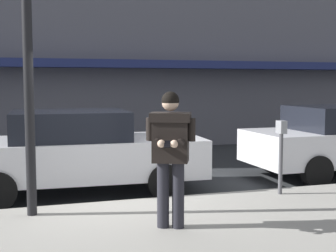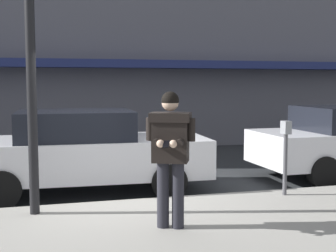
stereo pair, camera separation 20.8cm
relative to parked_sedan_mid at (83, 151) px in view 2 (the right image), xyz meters
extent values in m
plane|color=#2B2D30|center=(0.54, -1.07, -0.79)|extent=(80.00, 80.00, 0.00)
cube|color=silver|center=(1.54, -1.02, -0.79)|extent=(28.00, 0.12, 0.01)
cube|color=navy|center=(1.54, 5.08, 1.81)|extent=(26.60, 0.70, 0.24)
cube|color=silver|center=(0.04, 0.00, -0.12)|extent=(4.57, 2.01, 0.70)
cube|color=black|center=(-0.14, 0.01, 0.49)|extent=(2.14, 1.73, 0.52)
cylinder|color=black|center=(1.47, 0.79, -0.47)|extent=(0.65, 0.25, 0.64)
cylinder|color=black|center=(1.40, -0.92, -0.47)|extent=(0.65, 0.25, 0.64)
cylinder|color=black|center=(-1.32, 0.91, -0.47)|extent=(0.65, 0.25, 0.64)
cylinder|color=black|center=(-1.39, -0.80, -0.47)|extent=(0.65, 0.25, 0.64)
cylinder|color=black|center=(4.49, 0.81, -0.47)|extent=(0.64, 0.23, 0.64)
cylinder|color=black|center=(4.52, -0.90, -0.47)|extent=(0.64, 0.23, 0.64)
cylinder|color=#23232B|center=(0.97, -2.93, -0.21)|extent=(0.16, 0.16, 0.88)
cylinder|color=#23232B|center=(0.78, -2.84, -0.21)|extent=(0.16, 0.16, 0.88)
cube|color=black|center=(0.87, -2.88, 0.55)|extent=(0.54, 0.46, 0.64)
cube|color=black|center=(0.87, -2.88, 0.82)|extent=(0.61, 0.52, 0.12)
cylinder|color=black|center=(1.12, -3.00, 0.66)|extent=(0.11, 0.11, 0.30)
cylinder|color=black|center=(0.94, -3.09, 0.51)|extent=(0.22, 0.31, 0.10)
sphere|color=beige|center=(0.82, -3.19, 0.51)|extent=(0.10, 0.10, 0.10)
cylinder|color=black|center=(0.63, -2.77, 0.66)|extent=(0.11, 0.11, 0.30)
cylinder|color=black|center=(0.67, -2.97, 0.51)|extent=(0.22, 0.31, 0.10)
sphere|color=beige|center=(0.68, -3.12, 0.51)|extent=(0.10, 0.10, 0.10)
cube|color=black|center=(0.73, -3.19, 0.51)|extent=(0.13, 0.16, 0.07)
sphere|color=beige|center=(0.86, -2.91, 1.01)|extent=(0.22, 0.22, 0.22)
sphere|color=black|center=(0.86, -2.91, 1.04)|extent=(0.23, 0.23, 0.23)
cylinder|color=black|center=(-0.87, -1.72, 1.65)|extent=(0.14, 0.14, 4.60)
cylinder|color=#4C4C51|center=(3.24, -1.67, -0.13)|extent=(0.07, 0.07, 1.05)
cube|color=gray|center=(3.24, -1.67, 0.51)|extent=(0.12, 0.18, 0.22)
camera|label=1|loc=(-0.96, -8.66, 1.27)|focal=50.00mm
camera|label=2|loc=(-0.76, -8.72, 1.27)|focal=50.00mm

